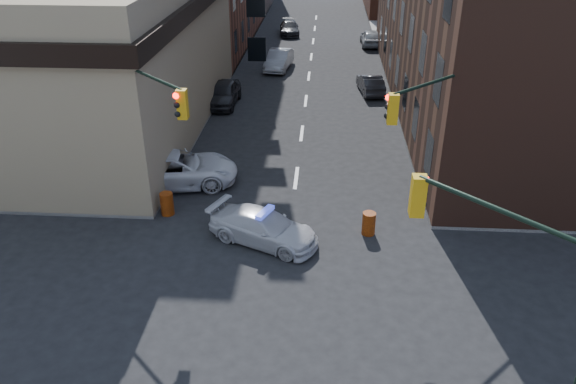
# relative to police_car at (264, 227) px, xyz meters

# --- Properties ---
(ground) EXTENTS (140.00, 140.00, 0.00)m
(ground) POSITION_rel_police_car_xyz_m (1.00, -4.07, -0.67)
(ground) COLOR black
(ground) RESTS_ON ground
(sidewalk_nw) EXTENTS (34.00, 54.50, 0.15)m
(sidewalk_nw) POSITION_rel_police_car_xyz_m (-22.00, 28.68, -0.59)
(sidewalk_nw) COLOR gray
(sidewalk_nw) RESTS_ON ground
(bank_building) EXTENTS (22.00, 22.00, 9.00)m
(bank_building) POSITION_rel_police_car_xyz_m (-16.00, 12.43, 3.83)
(bank_building) COLOR #877858
(bank_building) RESTS_ON ground
(signal_pole_se) EXTENTS (5.40, 5.27, 8.00)m
(signal_pole_se) POSITION_rel_police_car_xyz_m (7.04, -9.60, 3.94)
(signal_pole_se) COLOR black
(signal_pole_se) RESTS_ON sidewalk_se
(signal_pole_nw) EXTENTS (3.58, 3.67, 8.00)m
(signal_pole_nw) POSITION_rel_police_car_xyz_m (-4.85, 1.26, 3.67)
(signal_pole_nw) COLOR black
(signal_pole_nw) RESTS_ON sidewalk_nw
(signal_pole_ne) EXTENTS (3.67, 3.58, 8.00)m
(signal_pole_ne) POSITION_rel_police_car_xyz_m (6.84, 1.28, 3.67)
(signal_pole_ne) COLOR black
(signal_pole_ne) RESTS_ON sidewalk_ne
(tree_ne_near) EXTENTS (3.00, 3.00, 4.85)m
(tree_ne_near) POSITION_rel_police_car_xyz_m (8.50, 21.93, 2.82)
(tree_ne_near) COLOR black
(tree_ne_near) RESTS_ON sidewalk_ne
(tree_ne_far) EXTENTS (3.00, 3.00, 4.85)m
(tree_ne_far) POSITION_rel_police_car_xyz_m (8.50, 29.93, 2.82)
(tree_ne_far) COLOR black
(tree_ne_far) RESTS_ON sidewalk_ne
(police_car) EXTENTS (4.98, 3.58, 1.34)m
(police_car) POSITION_rel_police_car_xyz_m (0.00, 0.00, 0.00)
(police_car) COLOR #BCBCC1
(police_car) RESTS_ON ground
(pickup) EXTENTS (6.40, 3.85, 1.66)m
(pickup) POSITION_rel_police_car_xyz_m (-4.80, 4.84, 0.16)
(pickup) COLOR silver
(pickup) RESTS_ON ground
(parked_car_wnear) EXTENTS (2.02, 4.69, 1.58)m
(parked_car_wnear) POSITION_rel_police_car_xyz_m (-4.50, 16.77, 0.12)
(parked_car_wnear) COLOR black
(parked_car_wnear) RESTS_ON ground
(parked_car_wfar) EXTENTS (2.21, 4.87, 1.55)m
(parked_car_wfar) POSITION_rel_police_car_xyz_m (-1.50, 25.80, 0.11)
(parked_car_wfar) COLOR gray
(parked_car_wfar) RESTS_ON ground
(parked_car_wdeep) EXTENTS (2.35, 4.78, 1.34)m
(parked_car_wdeep) POSITION_rel_police_car_xyz_m (-1.50, 38.74, -0.00)
(parked_car_wdeep) COLOR black
(parked_car_wdeep) RESTS_ON ground
(parked_car_enear) EXTENTS (1.94, 4.20, 1.33)m
(parked_car_enear) POSITION_rel_police_car_xyz_m (5.53, 20.04, -0.00)
(parked_car_enear) COLOR black
(parked_car_enear) RESTS_ON ground
(parked_car_efar) EXTENTS (1.89, 4.49, 1.52)m
(parked_car_efar) POSITION_rel_police_car_xyz_m (6.45, 34.55, 0.09)
(parked_car_efar) COLOR gray
(parked_car_efar) RESTS_ON ground
(pedestrian_a) EXTENTS (0.79, 0.77, 1.83)m
(pedestrian_a) POSITION_rel_police_car_xyz_m (-5.64, 4.79, 0.40)
(pedestrian_a) COLOR black
(pedestrian_a) RESTS_ON sidewalk_nw
(pedestrian_b) EXTENTS (0.93, 0.81, 1.64)m
(pedestrian_b) POSITION_rel_police_car_xyz_m (-8.31, 4.04, 0.30)
(pedestrian_b) COLOR #2A231C
(pedestrian_b) RESTS_ON sidewalk_nw
(barrel_road) EXTENTS (0.66, 0.66, 0.99)m
(barrel_road) POSITION_rel_police_car_xyz_m (4.29, 0.90, -0.18)
(barrel_road) COLOR orange
(barrel_road) RESTS_ON ground
(barrel_bank) EXTENTS (0.75, 0.75, 1.03)m
(barrel_bank) POSITION_rel_police_car_xyz_m (-4.50, 1.95, -0.15)
(barrel_bank) COLOR #DE470A
(barrel_bank) RESTS_ON ground
(barricade_nw_a) EXTENTS (1.22, 0.69, 0.88)m
(barricade_nw_a) POSITION_rel_police_car_xyz_m (-8.35, 3.27, -0.08)
(barricade_nw_a) COLOR orange
(barricade_nw_a) RESTS_ON sidewalk_nw
(barricade_nw_b) EXTENTS (1.29, 0.70, 0.94)m
(barricade_nw_b) POSITION_rel_police_car_xyz_m (-10.90, 3.93, -0.05)
(barricade_nw_b) COLOR red
(barricade_nw_b) RESTS_ON sidewalk_nw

